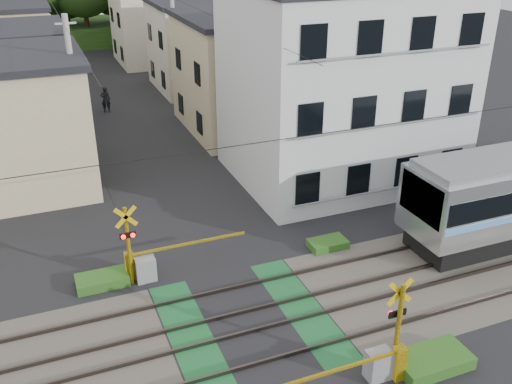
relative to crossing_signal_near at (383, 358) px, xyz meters
name	(u,v)px	position (x,y,z in m)	size (l,w,h in m)	color
ground	(248,323)	(-2.59, 3.65, -0.71)	(120.00, 120.00, 0.00)	black
track_bed	(248,322)	(-2.59, 3.65, -0.67)	(120.00, 120.00, 0.14)	#47423A
crossing_signal_near	(383,358)	(0.00, 0.00, 0.00)	(4.74, 0.65, 3.09)	#E5B80C
crossing_signal_far	(142,263)	(-5.17, 7.31, 0.00)	(4.74, 0.65, 3.09)	#E5B80C
apartment_block	(342,83)	(5.91, 13.15, 3.94)	(10.20, 8.36, 9.30)	silver
houses_row	(113,57)	(-2.33, 29.57, 2.53)	(22.07, 31.35, 6.80)	#C7B68C
catenary	(417,188)	(3.41, 3.69, 2.98)	(60.00, 5.04, 7.00)	#2D2D33
utility_poles	(98,55)	(-3.64, 26.66, 3.37)	(7.90, 42.00, 8.00)	#A5A5A0
pedestrian	(106,99)	(-3.34, 27.94, 0.14)	(0.62, 0.41, 1.71)	black
weed_patches	(299,307)	(-0.83, 3.56, -0.53)	(10.25, 8.80, 0.40)	#2D5E1E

